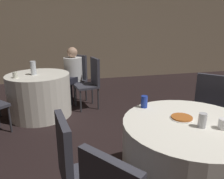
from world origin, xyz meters
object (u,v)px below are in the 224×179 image
object	(u,v)px
chair_far_east	(91,79)
chair_far_northeast	(77,74)
person_white_shirt	(71,75)
table_far	(40,95)
chair_near_west	(77,167)
chair_near_northeast	(209,106)
soda_can_blue	(144,102)
pizza_plate_near	(182,118)
table_near	(186,160)
bottle_far	(33,68)
soda_can_silver	(202,120)

from	to	relation	value
chair_far_east	chair_far_northeast	bearing A→B (deg)	15.86
person_white_shirt	table_far	bearing A→B (deg)	90.00
chair_near_west	chair_near_northeast	xyz separation A→B (m)	(1.72, 0.82, 0.00)
chair_far_northeast	soda_can_blue	world-z (taller)	chair_far_northeast
chair_near_northeast	pizza_plate_near	xyz separation A→B (m)	(-0.76, -0.59, 0.19)
chair_near_northeast	table_far	bearing A→B (deg)	9.95
person_white_shirt	soda_can_blue	bearing A→B (deg)	152.17
table_near	bottle_far	bearing A→B (deg)	122.92
chair_far_northeast	soda_can_silver	size ratio (longest dim) A/B	7.79
soda_can_blue	table_far	bearing A→B (deg)	122.00
chair_far_northeast	soda_can_silver	distance (m)	3.12
chair_near_northeast	bottle_far	bearing A→B (deg)	11.03
person_white_shirt	bottle_far	size ratio (longest dim) A/B	4.87
chair_near_northeast	chair_far_east	distance (m)	2.14
chair_far_northeast	chair_far_east	size ratio (longest dim) A/B	1.00
table_near	person_white_shirt	distance (m)	2.94
soda_can_silver	chair_near_west	bearing A→B (deg)	-178.11
table_near	chair_far_northeast	xyz separation A→B (m)	(-0.71, 2.92, 0.19)
table_far	chair_near_northeast	size ratio (longest dim) A/B	1.11
chair_near_west	soda_can_blue	bearing A→B (deg)	119.72
chair_near_west	person_white_shirt	distance (m)	2.95
chair_far_northeast	person_white_shirt	xyz separation A→B (m)	(-0.12, -0.11, 0.02)
table_near	chair_near_northeast	bearing A→B (deg)	43.18
chair_far_northeast	soda_can_silver	world-z (taller)	chair_far_northeast
table_near	chair_far_east	xyz separation A→B (m)	(-0.48, 2.45, 0.19)
table_near	chair_near_northeast	size ratio (longest dim) A/B	1.23
chair_far_east	soda_can_silver	bearing A→B (deg)	-178.23
table_far	soda_can_blue	bearing A→B (deg)	-58.00
chair_near_west	soda_can_silver	size ratio (longest dim) A/B	7.79
chair_far_northeast	table_near	bearing A→B (deg)	152.08
chair_far_northeast	table_far	bearing A→B (deg)	90.00
chair_far_northeast	person_white_shirt	distance (m)	0.17
table_near	chair_near_west	distance (m)	1.02
chair_far_east	bottle_far	bearing A→B (deg)	90.60
chair_far_east	soda_can_blue	bearing A→B (deg)	176.74
chair_near_west	soda_can_silver	xyz separation A→B (m)	(1.03, 0.03, 0.24)
bottle_far	chair_near_west	bearing A→B (deg)	-78.75
person_white_shirt	soda_can_blue	size ratio (longest dim) A/B	9.17
pizza_plate_near	table_far	bearing A→B (deg)	122.24
chair_far_east	person_white_shirt	bearing A→B (deg)	34.47
pizza_plate_near	soda_can_blue	bearing A→B (deg)	123.52
table_near	chair_far_northeast	world-z (taller)	chair_far_northeast
person_white_shirt	soda_can_blue	world-z (taller)	person_white_shirt
person_white_shirt	pizza_plate_near	distance (m)	2.84
chair_near_west	soda_can_blue	distance (m)	0.96
table_far	chair_near_northeast	world-z (taller)	chair_near_northeast
soda_can_blue	bottle_far	size ratio (longest dim) A/B	0.53
pizza_plate_near	chair_far_east	bearing A→B (deg)	100.94
person_white_shirt	bottle_far	world-z (taller)	person_white_shirt
table_near	chair_far_northeast	bearing A→B (deg)	103.60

